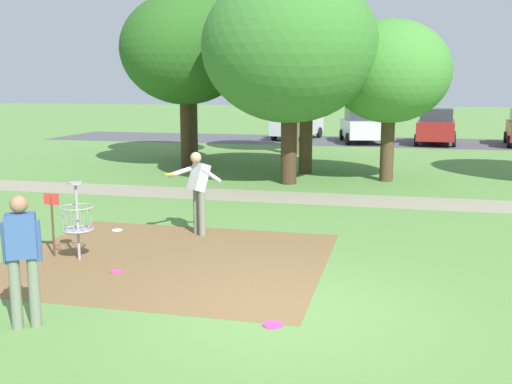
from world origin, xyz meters
The scene contains 19 objects.
ground_plane centered at (0.00, 0.00, 0.00)m, with size 160.00×160.00×0.00m, color #5B8942.
dirt_tee_pad centered at (-2.47, 1.96, 0.00)m, with size 5.50×4.86×0.01m, color brown.
disc_golf_basket centered at (-4.04, 1.58, 0.75)m, with size 0.98×0.58×1.39m.
player_foreground_watching centered at (-3.09, -1.30, 0.97)m, with size 0.49×0.45×1.71m.
player_throwing centered at (-2.52, 3.78, 0.99)m, with size 1.04×0.70×1.71m.
frisbee_near_basket centered at (-3.03, 1.07, 0.01)m, with size 0.21×0.21×0.02m, color #E53D99.
frisbee_by_tee centered at (-4.31, 3.71, 0.01)m, with size 0.22×0.22×0.02m, color white.
frisbee_mid_grass centered at (-0.06, -0.52, 0.01)m, with size 0.26×0.26×0.02m, color #E53D99.
tree_near_left centered at (-6.22, 13.39, 4.28)m, with size 4.67×4.67×6.28m.
tree_near_right centered at (-7.04, 16.31, 4.87)m, with size 4.58×4.58×6.85m.
tree_mid_left centered at (-1.89, 10.59, 4.12)m, with size 5.31×5.31×6.39m.
tree_mid_center centered at (1.05, 11.83, 3.42)m, with size 3.74×3.74×5.03m.
tree_far_left centered at (-1.74, 12.99, 3.81)m, with size 4.34×4.34×5.68m.
tree_far_center centered at (-3.09, 18.42, 4.60)m, with size 3.86×3.86×6.27m.
parking_lot_strip centered at (0.00, 25.38, 0.00)m, with size 36.00×6.00×0.01m, color #4C4C51.
parked_car_leftmost centered at (-4.20, 25.97, 0.92)m, with size 2.47×4.44×1.84m.
parked_car_center_left centered at (-0.55, 24.78, 0.92)m, with size 2.65×4.49×1.84m.
parked_car_center_right centered at (3.22, 24.75, 0.92)m, with size 2.21×4.32×1.84m.
gravel_path centered at (0.00, 8.30, 0.00)m, with size 40.00×1.72×0.00m, color gray.
Camera 1 is at (1.42, -7.69, 3.05)m, focal length 42.41 mm.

